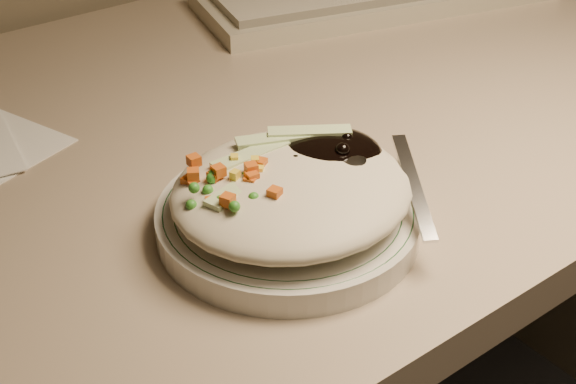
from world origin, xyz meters
TOP-DOWN VIEW (x-y plane):
  - desk at (0.00, 1.38)m, footprint 1.40×0.70m
  - plate at (-0.09, 1.19)m, footprint 0.21×0.21m
  - plate_rim at (-0.09, 1.19)m, footprint 0.20×0.20m
  - meal at (-0.09, 1.19)m, footprint 0.21×0.19m

SIDE VIEW (x-z plane):
  - desk at x=0.00m, z-range 0.17..0.91m
  - plate at x=-0.09m, z-range 0.74..0.76m
  - plate_rim at x=-0.09m, z-range 0.76..0.76m
  - meal at x=-0.09m, z-range 0.76..0.81m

